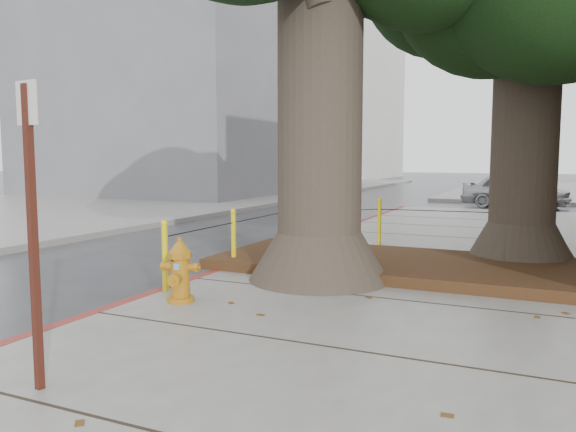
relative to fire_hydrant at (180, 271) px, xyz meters
The scene contains 11 objects.
ground 1.68m from the fire_hydrant, 30.05° to the right, with size 140.00×140.00×0.00m, color #28282B.
sidewalk_opposite 15.63m from the fire_hydrant, 143.91° to the left, with size 14.00×60.00×0.15m, color slate.
curb_red 1.88m from the fire_hydrant, 110.17° to the left, with size 0.14×26.00×0.16m, color maroon.
planter_bed 3.86m from the fire_hydrant, 53.80° to the left, with size 6.40×2.60×0.16m, color black.
building_far_grey 25.79m from the fire_hydrant, 122.72° to the left, with size 12.00×16.00×12.00m, color slate.
building_far_white 47.40m from the fire_hydrant, 109.47° to the left, with size 12.00×18.00×15.00m, color silver.
bollard_ring 3.62m from the fire_hydrant, 81.95° to the left, with size 3.79×5.39×0.95m.
fire_hydrant is the anchor object (origin of this frame).
signpost 2.82m from the fire_hydrant, 77.90° to the right, with size 0.23×0.06×2.31m.
car_silver 17.78m from the fire_hydrant, 80.27° to the left, with size 1.56×3.89×1.33m, color #B7B8BD.
car_dark 19.78m from the fire_hydrant, 115.54° to the left, with size 1.58×3.88×1.13m, color black.
Camera 1 is at (2.63, -4.78, 1.90)m, focal length 35.00 mm.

